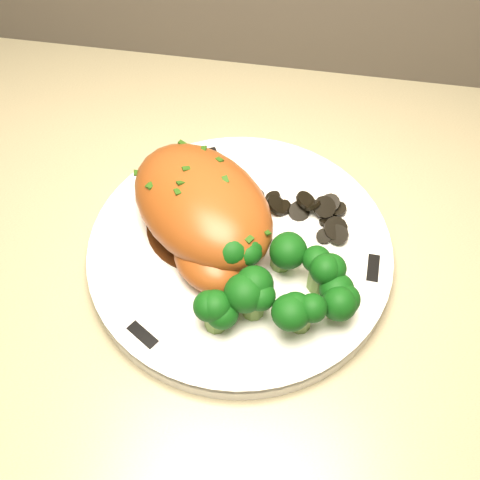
# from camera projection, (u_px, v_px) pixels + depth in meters

# --- Properties ---
(plate) EXTENTS (0.38, 0.38, 0.02)m
(plate) POSITION_uv_depth(u_px,v_px,m) (240.00, 252.00, 0.58)
(plate) COLOR white
(plate) RESTS_ON counter
(rim_accent_0) EXTENTS (0.01, 0.03, 0.00)m
(rim_accent_0) POSITION_uv_depth(u_px,v_px,m) (373.00, 268.00, 0.56)
(rim_accent_0) COLOR black
(rim_accent_0) RESTS_ON plate
(rim_accent_1) EXTENTS (0.03, 0.02, 0.00)m
(rim_accent_1) POSITION_uv_depth(u_px,v_px,m) (203.00, 154.00, 0.64)
(rim_accent_1) COLOR black
(rim_accent_1) RESTS_ON plate
(rim_accent_2) EXTENTS (0.03, 0.03, 0.00)m
(rim_accent_2) POSITION_uv_depth(u_px,v_px,m) (143.00, 335.00, 0.52)
(rim_accent_2) COLOR black
(rim_accent_2) RESTS_ON plate
(gravy_pool) EXTENTS (0.11, 0.11, 0.00)m
(gravy_pool) POSITION_uv_depth(u_px,v_px,m) (204.00, 225.00, 0.59)
(gravy_pool) COLOR #3B1C0A
(gravy_pool) RESTS_ON plate
(chicken_breast) EXTENTS (0.19, 0.20, 0.06)m
(chicken_breast) POSITION_uv_depth(u_px,v_px,m) (203.00, 211.00, 0.56)
(chicken_breast) COLOR #954819
(chicken_breast) RESTS_ON plate
(mushroom_pile) EXTENTS (0.09, 0.07, 0.02)m
(mushroom_pile) POSITION_uv_depth(u_px,v_px,m) (295.00, 223.00, 0.59)
(mushroom_pile) COLOR black
(mushroom_pile) RESTS_ON plate
(broccoli_florets) EXTENTS (0.13, 0.10, 0.05)m
(broccoli_florets) POSITION_uv_depth(u_px,v_px,m) (279.00, 284.00, 0.52)
(broccoli_florets) COLOR olive
(broccoli_florets) RESTS_ON plate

